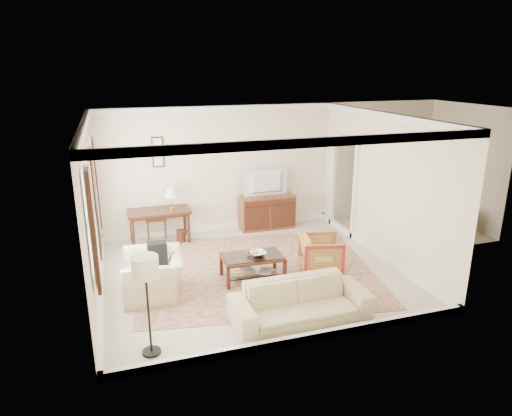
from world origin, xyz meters
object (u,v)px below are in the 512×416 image
writing_desk (159,215)px  striped_armchair (321,252)px  sideboard (267,212)px  sofa (300,296)px  tv (267,175)px  coffee_table (252,261)px  club_armchair (153,268)px

writing_desk → striped_armchair: bearing=-42.2°
writing_desk → sideboard: sideboard is taller
sofa → sideboard: bearing=77.2°
writing_desk → tv: 2.64m
writing_desk → sofa: (1.66, -3.96, -0.21)m
coffee_table → club_armchair: club_armchair is taller
club_armchair → striped_armchair: bearing=94.5°
club_armchair → sideboard: bearing=136.5°
sideboard → sofa: size_ratio=0.62×
writing_desk → sideboard: (2.54, 0.16, -0.22)m
writing_desk → club_armchair: (-0.38, -2.45, -0.14)m
striped_armchair → sofa: (-1.06, -1.50, 0.03)m
club_armchair → sofa: 2.54m
coffee_table → striped_armchair: (1.33, -0.08, 0.03)m
coffee_table → sideboard: bearing=65.6°
tv → striped_armchair: 2.77m
club_armchair → coffee_table: bearing=96.8°
writing_desk → coffee_table: writing_desk is taller
sideboard → tv: size_ratio=1.28×
sideboard → tv: tv is taller
writing_desk → club_armchair: size_ratio=1.21×
sideboard → writing_desk: bearing=-176.5°
sideboard → striped_armchair: bearing=-86.2°
club_armchair → sofa: size_ratio=0.53×
writing_desk → sofa: size_ratio=0.64×
tv → sofa: tv is taller
tv → club_armchair: bearing=41.5°
writing_desk → club_armchair: bearing=-98.8°
striped_armchair → sofa: bearing=158.8°
sideboard → tv: 0.91m
striped_armchair → club_armchair: club_armchair is taller
coffee_table → sofa: sofa is taller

